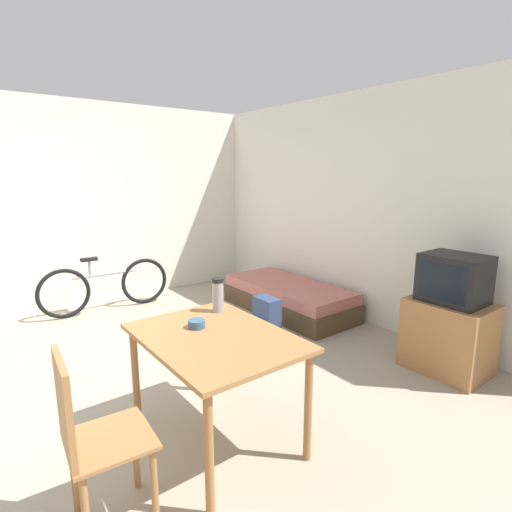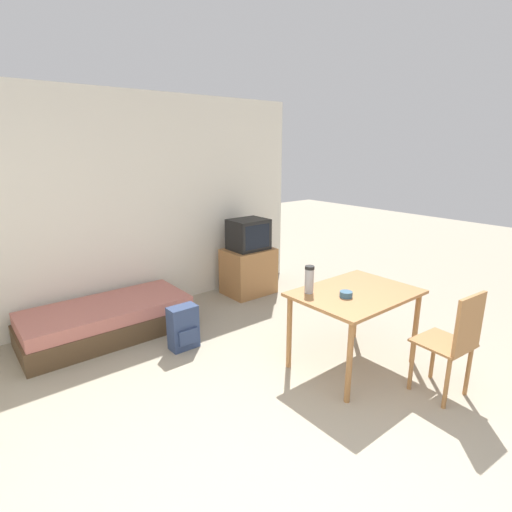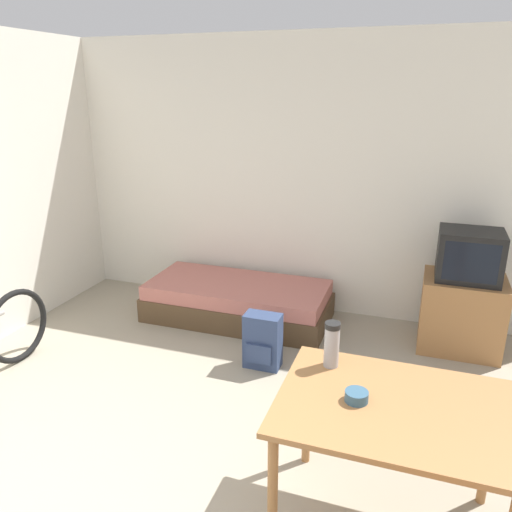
{
  "view_description": "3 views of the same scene",
  "coord_description": "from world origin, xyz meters",
  "px_view_note": "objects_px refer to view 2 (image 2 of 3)",
  "views": [
    {
      "loc": [
        3.37,
        -0.13,
        1.78
      ],
      "look_at": [
        0.71,
        1.91,
        1.08
      ],
      "focal_mm": 28.0,
      "sensor_mm": 36.0,
      "label": 1
    },
    {
      "loc": [
        -1.61,
        -1.0,
        2.07
      ],
      "look_at": [
        0.72,
        1.87,
        1.04
      ],
      "focal_mm": 28.0,
      "sensor_mm": 36.0,
      "label": 2
    },
    {
      "loc": [
        1.33,
        -1.02,
        2.2
      ],
      "look_at": [
        0.26,
        2.12,
        1.08
      ],
      "focal_mm": 35.0,
      "sensor_mm": 36.0,
      "label": 3
    }
  ],
  "objects_px": {
    "backpack": "(183,328)",
    "wooden_chair": "(454,340)",
    "dining_table": "(355,301)",
    "daybed": "(108,320)",
    "mate_bowl": "(346,294)",
    "thermos_flask": "(309,278)",
    "tv": "(249,261)"
  },
  "relations": [
    {
      "from": "backpack",
      "to": "wooden_chair",
      "type": "bearing_deg",
      "value": -58.74
    },
    {
      "from": "dining_table",
      "to": "daybed",
      "type": "bearing_deg",
      "value": 127.6
    },
    {
      "from": "mate_bowl",
      "to": "thermos_flask",
      "type": "bearing_deg",
      "value": 122.39
    },
    {
      "from": "dining_table",
      "to": "mate_bowl",
      "type": "xyz_separation_m",
      "value": [
        -0.18,
        -0.03,
        0.12
      ]
    },
    {
      "from": "wooden_chair",
      "to": "mate_bowl",
      "type": "height_order",
      "value": "wooden_chair"
    },
    {
      "from": "daybed",
      "to": "mate_bowl",
      "type": "distance_m",
      "value": 2.65
    },
    {
      "from": "daybed",
      "to": "dining_table",
      "type": "relative_size",
      "value": 1.6
    },
    {
      "from": "thermos_flask",
      "to": "mate_bowl",
      "type": "xyz_separation_m",
      "value": [
        0.18,
        -0.28,
        -0.12
      ]
    },
    {
      "from": "tv",
      "to": "backpack",
      "type": "bearing_deg",
      "value": -150.61
    },
    {
      "from": "tv",
      "to": "dining_table",
      "type": "height_order",
      "value": "tv"
    },
    {
      "from": "daybed",
      "to": "wooden_chair",
      "type": "bearing_deg",
      "value": -58.15
    },
    {
      "from": "mate_bowl",
      "to": "backpack",
      "type": "bearing_deg",
      "value": 124.34
    },
    {
      "from": "tv",
      "to": "backpack",
      "type": "xyz_separation_m",
      "value": [
        -1.54,
        -0.87,
        -0.25
      ]
    },
    {
      "from": "daybed",
      "to": "backpack",
      "type": "height_order",
      "value": "backpack"
    },
    {
      "from": "mate_bowl",
      "to": "backpack",
      "type": "distance_m",
      "value": 1.73
    },
    {
      "from": "tv",
      "to": "thermos_flask",
      "type": "height_order",
      "value": "tv"
    },
    {
      "from": "wooden_chair",
      "to": "backpack",
      "type": "relative_size",
      "value": 2.04
    },
    {
      "from": "tv",
      "to": "wooden_chair",
      "type": "xyz_separation_m",
      "value": [
        -0.23,
        -3.03,
        0.06
      ]
    },
    {
      "from": "dining_table",
      "to": "tv",
      "type": "bearing_deg",
      "value": 78.67
    },
    {
      "from": "backpack",
      "to": "dining_table",
      "type": "bearing_deg",
      "value": -50.1
    },
    {
      "from": "thermos_flask",
      "to": "backpack",
      "type": "xyz_separation_m",
      "value": [
        -0.74,
        1.07,
        -0.67
      ]
    },
    {
      "from": "daybed",
      "to": "backpack",
      "type": "distance_m",
      "value": 0.95
    },
    {
      "from": "thermos_flask",
      "to": "mate_bowl",
      "type": "distance_m",
      "value": 0.36
    },
    {
      "from": "mate_bowl",
      "to": "tv",
      "type": "bearing_deg",
      "value": 74.39
    },
    {
      "from": "mate_bowl",
      "to": "dining_table",
      "type": "bearing_deg",
      "value": 9.49
    },
    {
      "from": "wooden_chair",
      "to": "dining_table",
      "type": "bearing_deg",
      "value": 104.02
    },
    {
      "from": "backpack",
      "to": "tv",
      "type": "bearing_deg",
      "value": 29.39
    },
    {
      "from": "wooden_chair",
      "to": "backpack",
      "type": "bearing_deg",
      "value": 121.26
    },
    {
      "from": "tv",
      "to": "thermos_flask",
      "type": "distance_m",
      "value": 2.13
    },
    {
      "from": "thermos_flask",
      "to": "backpack",
      "type": "height_order",
      "value": "thermos_flask"
    },
    {
      "from": "tv",
      "to": "mate_bowl",
      "type": "distance_m",
      "value": 2.32
    },
    {
      "from": "dining_table",
      "to": "backpack",
      "type": "xyz_separation_m",
      "value": [
        -1.1,
        1.32,
        -0.43
      ]
    }
  ]
}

